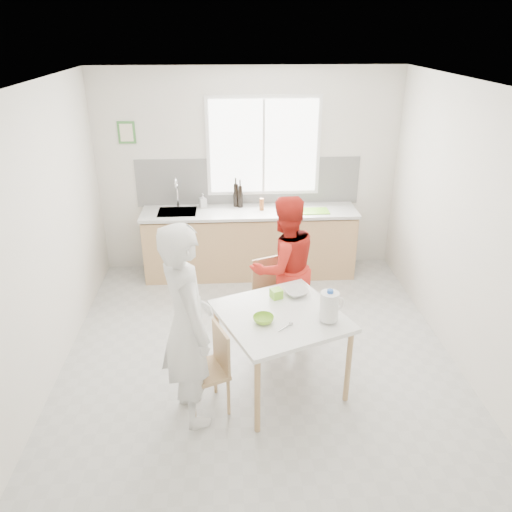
{
  "coord_description": "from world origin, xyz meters",
  "views": [
    {
      "loc": [
        -0.28,
        -4.27,
        3.15
      ],
      "look_at": [
        -0.02,
        0.2,
        1.07
      ],
      "focal_mm": 35.0,
      "sensor_mm": 36.0,
      "label": 1
    }
  ],
  "objects_px": {
    "bowl_green": "(263,319)",
    "wine_bottle_b": "(240,196)",
    "chair_far": "(273,295)",
    "milk_jug": "(330,306)",
    "chair_left": "(210,366)",
    "wine_bottle_a": "(236,195)",
    "person_white": "(187,326)",
    "person_red": "(284,268)",
    "dining_table": "(281,322)",
    "bowl_white": "(296,292)"
  },
  "relations": [
    {
      "from": "chair_far",
      "to": "wine_bottle_b",
      "type": "relative_size",
      "value": 2.96
    },
    {
      "from": "person_red",
      "to": "bowl_green",
      "type": "bearing_deg",
      "value": 51.92
    },
    {
      "from": "dining_table",
      "to": "person_red",
      "type": "height_order",
      "value": "person_red"
    },
    {
      "from": "bowl_white",
      "to": "chair_far",
      "type": "bearing_deg",
      "value": 107.14
    },
    {
      "from": "chair_far",
      "to": "bowl_green",
      "type": "xyz_separation_m",
      "value": [
        -0.18,
        -1.01,
        0.33
      ]
    },
    {
      "from": "bowl_green",
      "to": "bowl_white",
      "type": "height_order",
      "value": "bowl_green"
    },
    {
      "from": "chair_far",
      "to": "person_white",
      "type": "xyz_separation_m",
      "value": [
        -0.82,
        -1.22,
        0.42
      ]
    },
    {
      "from": "chair_left",
      "to": "person_white",
      "type": "xyz_separation_m",
      "value": [
        -0.17,
        -0.07,
        0.47
      ]
    },
    {
      "from": "person_red",
      "to": "wine_bottle_b",
      "type": "height_order",
      "value": "person_red"
    },
    {
      "from": "chair_far",
      "to": "wine_bottle_b",
      "type": "height_order",
      "value": "wine_bottle_b"
    },
    {
      "from": "person_white",
      "to": "wine_bottle_a",
      "type": "height_order",
      "value": "person_white"
    },
    {
      "from": "chair_left",
      "to": "chair_far",
      "type": "height_order",
      "value": "chair_far"
    },
    {
      "from": "person_red",
      "to": "milk_jug",
      "type": "relative_size",
      "value": 5.55
    },
    {
      "from": "person_red",
      "to": "wine_bottle_a",
      "type": "height_order",
      "value": "person_red"
    },
    {
      "from": "dining_table",
      "to": "chair_left",
      "type": "bearing_deg",
      "value": -157.82
    },
    {
      "from": "milk_jug",
      "to": "wine_bottle_b",
      "type": "height_order",
      "value": "wine_bottle_b"
    },
    {
      "from": "chair_far",
      "to": "person_white",
      "type": "distance_m",
      "value": 1.53
    },
    {
      "from": "wine_bottle_a",
      "to": "person_white",
      "type": "bearing_deg",
      "value": -99.16
    },
    {
      "from": "person_white",
      "to": "milk_jug",
      "type": "bearing_deg",
      "value": -103.23
    },
    {
      "from": "chair_left",
      "to": "bowl_green",
      "type": "bearing_deg",
      "value": 84.16
    },
    {
      "from": "milk_jug",
      "to": "wine_bottle_a",
      "type": "height_order",
      "value": "wine_bottle_a"
    },
    {
      "from": "dining_table",
      "to": "chair_far",
      "type": "xyz_separation_m",
      "value": [
        0.02,
        0.89,
        -0.22
      ]
    },
    {
      "from": "person_white",
      "to": "milk_jug",
      "type": "height_order",
      "value": "person_white"
    },
    {
      "from": "chair_left",
      "to": "bowl_white",
      "type": "bearing_deg",
      "value": 104.18
    },
    {
      "from": "bowl_green",
      "to": "wine_bottle_b",
      "type": "distance_m",
      "value": 2.68
    },
    {
      "from": "bowl_white",
      "to": "wine_bottle_a",
      "type": "bearing_deg",
      "value": 103.23
    },
    {
      "from": "chair_left",
      "to": "wine_bottle_b",
      "type": "xyz_separation_m",
      "value": [
        0.35,
        2.8,
        0.63
      ]
    },
    {
      "from": "chair_far",
      "to": "milk_jug",
      "type": "distance_m",
      "value": 1.19
    },
    {
      "from": "person_red",
      "to": "chair_far",
      "type": "bearing_deg",
      "value": -6.59
    },
    {
      "from": "dining_table",
      "to": "bowl_white",
      "type": "xyz_separation_m",
      "value": [
        0.18,
        0.34,
        0.11
      ]
    },
    {
      "from": "chair_left",
      "to": "bowl_green",
      "type": "relative_size",
      "value": 4.35
    },
    {
      "from": "chair_left",
      "to": "bowl_green",
      "type": "distance_m",
      "value": 0.62
    },
    {
      "from": "person_red",
      "to": "wine_bottle_a",
      "type": "bearing_deg",
      "value": -96.27
    },
    {
      "from": "wine_bottle_b",
      "to": "dining_table",
      "type": "bearing_deg",
      "value": -83.64
    },
    {
      "from": "dining_table",
      "to": "milk_jug",
      "type": "relative_size",
      "value": 4.65
    },
    {
      "from": "person_white",
      "to": "wine_bottle_a",
      "type": "bearing_deg",
      "value": -31.34
    },
    {
      "from": "milk_jug",
      "to": "wine_bottle_b",
      "type": "xyz_separation_m",
      "value": [
        -0.69,
        2.68,
        0.13
      ]
    },
    {
      "from": "chair_far",
      "to": "milk_jug",
      "type": "height_order",
      "value": "milk_jug"
    },
    {
      "from": "bowl_green",
      "to": "wine_bottle_b",
      "type": "relative_size",
      "value": 0.61
    },
    {
      "from": "bowl_white",
      "to": "person_white",
      "type": "bearing_deg",
      "value": -145.79
    },
    {
      "from": "chair_far",
      "to": "person_red",
      "type": "height_order",
      "value": "person_red"
    },
    {
      "from": "person_white",
      "to": "wine_bottle_a",
      "type": "distance_m",
      "value": 2.95
    },
    {
      "from": "chair_far",
      "to": "wine_bottle_b",
      "type": "distance_m",
      "value": 1.78
    },
    {
      "from": "milk_jug",
      "to": "person_red",
      "type": "bearing_deg",
      "value": 82.41
    },
    {
      "from": "bowl_white",
      "to": "wine_bottle_a",
      "type": "xyz_separation_m",
      "value": [
        -0.52,
        2.23,
        0.26
      ]
    },
    {
      "from": "wine_bottle_a",
      "to": "chair_left",
      "type": "bearing_deg",
      "value": -95.99
    },
    {
      "from": "person_white",
      "to": "bowl_white",
      "type": "height_order",
      "value": "person_white"
    },
    {
      "from": "person_white",
      "to": "person_red",
      "type": "distance_m",
      "value": 1.57
    },
    {
      "from": "bowl_white",
      "to": "wine_bottle_b",
      "type": "bearing_deg",
      "value": 101.99
    },
    {
      "from": "dining_table",
      "to": "milk_jug",
      "type": "height_order",
      "value": "milk_jug"
    }
  ]
}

